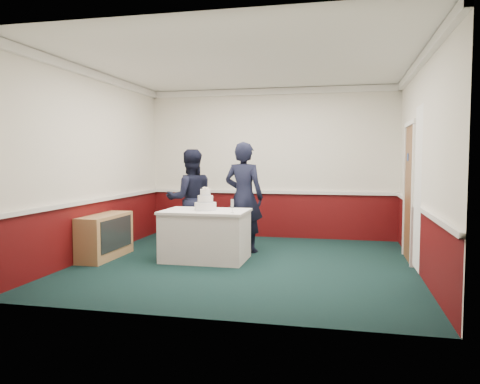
% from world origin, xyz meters
% --- Properties ---
extents(ground, '(5.00, 5.00, 0.00)m').
position_xyz_m(ground, '(0.00, 0.00, 0.00)').
color(ground, black).
rests_on(ground, ground).
extents(room_shell, '(5.00, 5.00, 3.00)m').
position_xyz_m(room_shell, '(0.08, 0.61, 1.97)').
color(room_shell, silver).
rests_on(room_shell, ground).
extents(sideboard, '(0.41, 1.20, 0.70)m').
position_xyz_m(sideboard, '(-2.28, -0.08, 0.35)').
color(sideboard, '#A27D4F').
rests_on(sideboard, ground).
extents(cake_table, '(1.32, 0.92, 0.79)m').
position_xyz_m(cake_table, '(-0.66, 0.12, 0.40)').
color(cake_table, white).
rests_on(cake_table, ground).
extents(wedding_cake, '(0.35, 0.35, 0.36)m').
position_xyz_m(wedding_cake, '(-0.66, 0.12, 0.90)').
color(wedding_cake, white).
rests_on(wedding_cake, cake_table).
extents(cake_knife, '(0.08, 0.21, 0.00)m').
position_xyz_m(cake_knife, '(-0.69, -0.08, 0.79)').
color(cake_knife, silver).
rests_on(cake_knife, cake_table).
extents(champagne_flute, '(0.05, 0.05, 0.21)m').
position_xyz_m(champagne_flute, '(-0.16, -0.16, 0.93)').
color(champagne_flute, silver).
rests_on(champagne_flute, cake_table).
extents(person_man, '(1.06, 0.98, 1.76)m').
position_xyz_m(person_man, '(-1.20, 0.98, 0.88)').
color(person_man, black).
rests_on(person_man, ground).
extents(person_woman, '(0.75, 0.56, 1.88)m').
position_xyz_m(person_woman, '(-0.21, 0.92, 0.94)').
color(person_woman, black).
rests_on(person_woman, ground).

